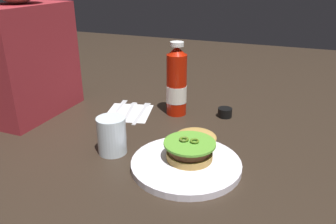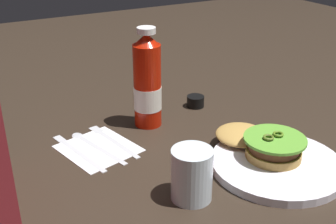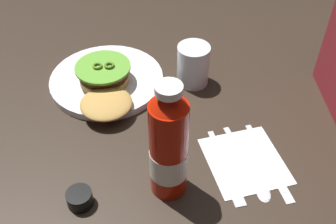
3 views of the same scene
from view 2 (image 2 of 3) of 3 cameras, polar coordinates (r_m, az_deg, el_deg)
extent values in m
plane|color=black|center=(0.97, 6.37, -5.11)|extent=(3.00, 3.00, 0.00)
cylinder|color=white|center=(0.93, 14.21, -6.75)|extent=(0.27, 0.27, 0.02)
cylinder|color=#B18742|center=(0.93, 13.78, -5.33)|extent=(0.12, 0.12, 0.02)
cylinder|color=#512D19|center=(0.93, 13.88, -4.42)|extent=(0.11, 0.11, 0.02)
cylinder|color=red|center=(0.92, 13.95, -3.82)|extent=(0.10, 0.10, 0.01)
cylinder|color=#589B2F|center=(0.92, 13.99, -3.49)|extent=(0.13, 0.13, 0.01)
torus|color=#51751D|center=(0.92, 14.40, -2.85)|extent=(0.02, 0.02, 0.01)
torus|color=#496A15|center=(0.91, 13.19, -3.27)|extent=(0.02, 0.02, 0.01)
torus|color=#536824|center=(0.90, 13.18, -3.30)|extent=(0.02, 0.02, 0.01)
ellipsoid|color=#B18742|center=(0.98, 9.68, -2.99)|extent=(0.12, 0.12, 0.03)
cylinder|color=#B11706|center=(1.05, -2.74, 3.46)|extent=(0.07, 0.07, 0.21)
cone|color=#B11706|center=(1.01, -2.88, 9.62)|extent=(0.06, 0.06, 0.03)
cylinder|color=white|center=(1.00, -2.90, 10.76)|extent=(0.04, 0.04, 0.01)
cylinder|color=white|center=(1.06, -2.71, 1.92)|extent=(0.07, 0.07, 0.06)
cylinder|color=silver|center=(0.80, 3.16, -8.26)|extent=(0.08, 0.08, 0.10)
cylinder|color=black|center=(1.18, 3.66, 1.42)|extent=(0.05, 0.05, 0.03)
cube|color=white|center=(0.99, -9.21, -4.74)|extent=(0.19, 0.18, 0.00)
cube|color=silver|center=(1.01, -7.15, -3.75)|extent=(0.19, 0.05, 0.00)
cube|color=silver|center=(1.07, -9.52, -2.14)|extent=(0.04, 0.03, 0.00)
cube|color=silver|center=(0.99, -9.22, -4.57)|extent=(0.19, 0.06, 0.00)
ellipsoid|color=silver|center=(1.05, -11.89, -2.94)|extent=(0.04, 0.03, 0.00)
cube|color=silver|center=(0.97, -11.39, -5.42)|extent=(0.18, 0.05, 0.00)
cube|color=silver|center=(1.03, -13.59, -3.75)|extent=(0.08, 0.03, 0.00)
camera|label=1|loc=(0.80, 70.53, 6.14)|focal=35.66mm
camera|label=3|loc=(1.42, -12.44, 30.41)|focal=43.54mm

